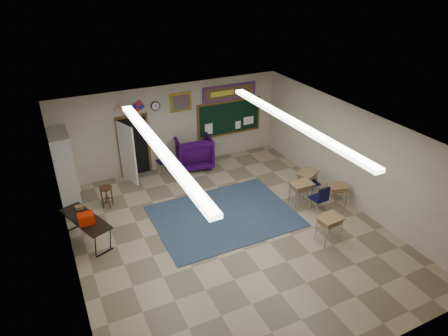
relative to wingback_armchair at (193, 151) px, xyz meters
name	(u,v)px	position (x,y,z in m)	size (l,w,h in m)	color
floor	(230,233)	(-0.60, -4.14, -0.58)	(9.00, 9.00, 0.00)	#9B8B6B
back_wall	(172,127)	(-0.60, 0.36, 0.92)	(8.00, 0.04, 3.00)	beige
front_wall	(352,308)	(-0.60, -8.64, 0.92)	(8.00, 0.04, 3.00)	beige
left_wall	(68,226)	(-4.60, -4.14, 0.92)	(0.04, 9.00, 3.00)	beige
right_wall	(351,156)	(3.40, -4.14, 0.92)	(0.04, 9.00, 3.00)	beige
ceiling	(231,132)	(-0.60, -4.14, 2.42)	(8.00, 9.00, 0.04)	silver
area_rug	(224,216)	(-0.40, -3.34, -0.57)	(4.00, 3.00, 0.02)	#2E4057
fluorescent_strips	(231,134)	(-0.60, -4.14, 2.36)	(3.86, 6.00, 0.10)	white
doorway	(132,148)	(-2.10, 0.21, 0.48)	(1.10, 0.89, 2.16)	black
chalkboard	(229,118)	(1.60, 0.32, 0.88)	(2.55, 0.14, 1.30)	brown
bulletin_board	(230,92)	(1.60, 0.33, 1.87)	(2.10, 0.05, 0.55)	#B00F12
framed_art_print	(181,102)	(-0.25, 0.33, 1.77)	(0.75, 0.05, 0.65)	#B09222
wall_clock	(155,106)	(-1.15, 0.33, 1.77)	(0.32, 0.05, 0.32)	black
wall_flags	(130,106)	(-2.00, 0.30, 1.90)	(1.16, 0.06, 0.70)	red
storage_cabinet	(64,167)	(-4.31, -0.29, 0.52)	(0.59, 1.25, 2.20)	#B6B6B1
wingback_armchair	(193,151)	(0.00, 0.00, 0.00)	(1.24, 1.28, 1.16)	#240538
student_chair_reading	(163,162)	(-1.13, 0.01, -0.17)	(0.41, 0.41, 0.83)	black
student_chair_desk_a	(318,199)	(2.18, -4.35, -0.13)	(0.46, 0.46, 0.91)	black
student_chair_desk_b	(313,184)	(2.71, -3.42, -0.23)	(0.35, 0.35, 0.70)	black
student_desk_front_left	(301,193)	(1.94, -3.80, -0.15)	(0.67, 0.51, 0.78)	olive
student_desk_front_right	(307,182)	(2.50, -3.35, -0.14)	(0.80, 0.72, 0.79)	olive
student_desk_back_left	(329,228)	(1.57, -5.58, -0.15)	(0.67, 0.53, 0.76)	olive
student_desk_back_right	(337,194)	(2.92, -4.29, -0.20)	(0.68, 0.58, 0.69)	olive
folding_table	(87,229)	(-4.15, -2.78, -0.19)	(1.16, 1.82, 0.99)	black
wooden_stool	(107,197)	(-3.34, -1.33, -0.23)	(0.38, 0.38, 0.67)	#492616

